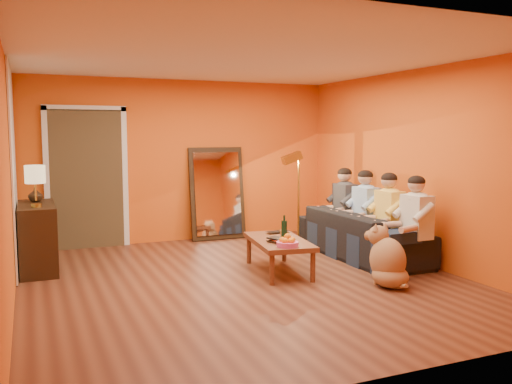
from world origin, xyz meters
name	(u,v)px	position (x,y,z in m)	size (l,w,h in m)	color
room_shell	(234,170)	(0.00, 0.37, 1.30)	(5.00, 5.50, 2.60)	brown
white_accent	(14,168)	(-2.48, 1.75, 1.30)	(0.02, 1.90, 2.58)	white
doorway_recess	(86,179)	(-1.50, 2.83, 1.05)	(1.06, 0.30, 2.10)	#3F2D19
door_jamb_left	(47,181)	(-2.07, 2.71, 1.05)	(0.08, 0.06, 2.20)	white
door_jamb_right	(125,178)	(-0.93, 2.71, 1.05)	(0.08, 0.06, 2.20)	white
door_header	(84,108)	(-1.50, 2.71, 2.12)	(1.22, 0.06, 0.08)	white
mirror_frame	(217,193)	(0.55, 2.63, 0.76)	(0.92, 0.06, 1.52)	#311D10
mirror_glass	(218,194)	(0.55, 2.59, 0.76)	(0.78, 0.02, 1.36)	white
sideboard	(37,237)	(-2.24, 1.55, 0.42)	(0.44, 1.18, 0.85)	#311D10
table_lamp	(36,186)	(-2.24, 1.25, 1.10)	(0.24, 0.24, 0.51)	beige
sofa	(362,234)	(2.00, 0.56, 0.33)	(0.88, 2.24, 0.65)	black
coffee_table	(279,256)	(0.55, 0.24, 0.21)	(0.62, 1.22, 0.42)	brown
floor_lamp	(299,201)	(1.44, 1.43, 0.72)	(0.30, 0.24, 1.44)	gold
dog	(388,255)	(1.43, -0.82, 0.36)	(0.39, 0.61, 0.72)	#A7714B
person_far_left	(416,224)	(2.13, -0.44, 0.61)	(0.70, 0.44, 1.22)	beige
person_mid_left	(389,218)	(2.13, 0.11, 0.61)	(0.70, 0.44, 1.22)	#FAD153
person_mid_right	(366,213)	(2.13, 0.66, 0.61)	(0.70, 0.44, 1.22)	#97BDEA
person_far_right	(345,208)	(2.13, 1.21, 0.61)	(0.70, 0.44, 1.22)	#36373C
fruit_bowl	(288,240)	(0.45, -0.21, 0.50)	(0.26, 0.26, 0.16)	#DE4E94
wine_bottle	(284,227)	(0.60, 0.19, 0.58)	(0.07, 0.07, 0.31)	black
tumbler	(283,233)	(0.67, 0.36, 0.47)	(0.10, 0.10, 0.09)	#B27F3F
laptop	(280,233)	(0.73, 0.59, 0.43)	(0.33, 0.21, 0.03)	black
book_lower	(272,242)	(0.37, 0.04, 0.43)	(0.17, 0.22, 0.02)	#311D10
book_mid	(273,241)	(0.38, 0.05, 0.45)	(0.18, 0.24, 0.02)	red
book_upper	(273,239)	(0.37, 0.03, 0.47)	(0.16, 0.22, 0.02)	black
vase	(35,195)	(-2.24, 1.80, 0.94)	(0.18, 0.18, 0.19)	#311D10
flowers	(35,174)	(-2.24, 1.80, 1.21)	(0.17, 0.17, 0.48)	red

